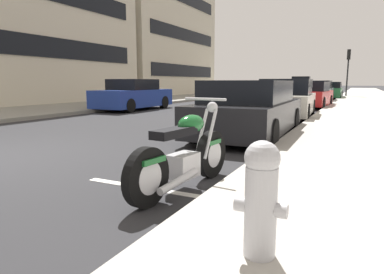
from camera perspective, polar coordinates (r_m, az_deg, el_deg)
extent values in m
cube|color=#ADA89E|center=(15.52, 28.86, 3.47)|extent=(120.00, 4.40, 0.14)
cube|color=gray|center=(20.13, -13.66, 5.43)|extent=(120.00, 5.00, 0.14)
cube|color=silver|center=(4.27, -5.46, -8.89)|extent=(0.12, 2.20, 0.01)
cylinder|color=black|center=(4.76, 3.25, -2.91)|extent=(0.67, 0.19, 0.66)
cylinder|color=silver|center=(4.76, 3.25, -2.91)|extent=(0.37, 0.16, 0.36)
cylinder|color=black|center=(3.65, -7.69, -6.78)|extent=(0.67, 0.19, 0.66)
cylinder|color=silver|center=(3.65, -7.69, -6.78)|extent=(0.37, 0.16, 0.36)
cube|color=silver|center=(4.19, -1.48, -4.83)|extent=(0.43, 0.31, 0.30)
cube|color=black|center=(3.96, -2.97, 0.78)|extent=(0.70, 0.30, 0.10)
ellipsoid|color=#196028|center=(4.24, -0.13, 2.19)|extent=(0.50, 0.29, 0.24)
cube|color=#196028|center=(3.64, -7.24, -3.86)|extent=(0.38, 0.22, 0.06)
cube|color=#196028|center=(4.71, 3.15, -0.80)|extent=(0.34, 0.20, 0.06)
cylinder|color=silver|center=(4.61, 1.62, 0.68)|extent=(0.34, 0.08, 0.65)
cylinder|color=silver|center=(4.54, 3.14, 0.54)|extent=(0.34, 0.08, 0.65)
cylinder|color=silver|center=(4.50, 2.21, 6.42)|extent=(0.11, 0.62, 0.04)
sphere|color=silver|center=(4.68, 3.45, 5.05)|extent=(0.15, 0.15, 0.15)
cylinder|color=silver|center=(3.90, -2.26, -7.41)|extent=(0.71, 0.17, 0.16)
cube|color=black|center=(8.53, 9.78, 3.58)|extent=(4.57, 1.93, 0.69)
cube|color=black|center=(8.29, 9.52, 7.60)|extent=(2.56, 1.75, 0.51)
cylinder|color=black|center=(10.21, 7.41, 3.46)|extent=(0.62, 0.23, 0.62)
cylinder|color=black|center=(9.84, 16.79, 2.92)|extent=(0.62, 0.23, 0.62)
cylinder|color=black|center=(7.43, 0.40, 1.37)|extent=(0.62, 0.23, 0.62)
cylinder|color=black|center=(6.91, 13.19, 0.52)|extent=(0.62, 0.23, 0.62)
cube|color=beige|center=(13.43, 15.62, 5.46)|extent=(4.27, 2.06, 0.71)
cube|color=black|center=(13.38, 15.73, 8.19)|extent=(2.19, 1.80, 0.57)
cylinder|color=black|center=(14.93, 13.09, 5.12)|extent=(0.63, 0.25, 0.62)
cylinder|color=black|center=(14.74, 19.56, 4.77)|extent=(0.63, 0.25, 0.62)
cylinder|color=black|center=(12.24, 10.80, 4.32)|extent=(0.63, 0.25, 0.62)
cylinder|color=black|center=(11.99, 18.69, 3.90)|extent=(0.63, 0.25, 0.62)
cube|color=#AD1919|center=(18.88, 19.38, 6.28)|extent=(4.10, 1.93, 0.71)
cube|color=black|center=(18.67, 19.37, 8.08)|extent=(2.12, 1.69, 0.48)
cylinder|color=black|center=(20.33, 17.82, 5.96)|extent=(0.63, 0.25, 0.62)
cylinder|color=black|center=(20.08, 22.20, 5.68)|extent=(0.63, 0.25, 0.62)
cylinder|color=black|center=(17.74, 16.11, 5.62)|extent=(0.63, 0.25, 0.62)
cylinder|color=black|center=(17.46, 21.11, 5.31)|extent=(0.63, 0.25, 0.62)
cube|color=#4C515B|center=(24.53, 20.45, 6.85)|extent=(4.37, 1.73, 0.76)
cube|color=black|center=(24.45, 20.52, 8.32)|extent=(2.43, 1.59, 0.50)
cylinder|color=black|center=(26.06, 19.03, 6.53)|extent=(0.62, 0.22, 0.62)
cylinder|color=black|center=(25.91, 22.48, 6.32)|extent=(0.62, 0.22, 0.62)
cylinder|color=black|center=(23.20, 18.13, 6.30)|extent=(0.62, 0.22, 0.62)
cylinder|color=black|center=(23.03, 22.00, 6.07)|extent=(0.62, 0.22, 0.62)
cube|color=#236638|center=(29.51, 22.21, 7.01)|extent=(4.50, 1.79, 0.70)
cube|color=black|center=(29.25, 22.24, 8.15)|extent=(2.51, 1.64, 0.48)
cylinder|color=black|center=(31.05, 20.88, 6.80)|extent=(0.62, 0.22, 0.62)
cylinder|color=black|center=(30.95, 23.86, 6.61)|extent=(0.62, 0.22, 0.62)
cylinder|color=black|center=(28.10, 20.33, 6.63)|extent=(0.62, 0.22, 0.62)
cylinder|color=black|center=(27.99, 23.63, 6.42)|extent=(0.62, 0.22, 0.62)
cube|color=#B7B7BC|center=(41.26, 19.14, 7.95)|extent=(2.24, 5.16, 0.91)
cube|color=black|center=(41.33, 17.93, 9.17)|extent=(1.93, 2.03, 0.75)
cylinder|color=black|center=(40.55, 16.60, 7.56)|extent=(0.31, 0.77, 0.76)
cylinder|color=black|center=(42.27, 16.85, 7.60)|extent=(0.31, 0.77, 0.76)
cylinder|color=black|center=(40.33, 21.49, 7.30)|extent=(0.31, 0.77, 0.76)
cylinder|color=black|center=(42.06, 21.55, 7.35)|extent=(0.31, 0.77, 0.76)
cube|color=navy|center=(16.67, -9.87, 6.49)|extent=(4.36, 1.87, 0.80)
cube|color=black|center=(16.65, -9.92, 8.73)|extent=(2.05, 1.71, 0.50)
cylinder|color=black|center=(15.03, -10.49, 5.23)|extent=(0.62, 0.22, 0.62)
cylinder|color=black|center=(16.10, -15.31, 5.31)|extent=(0.62, 0.22, 0.62)
cylinder|color=black|center=(17.40, -4.79, 5.88)|extent=(0.62, 0.22, 0.62)
cylinder|color=black|center=(18.33, -9.32, 5.97)|extent=(0.62, 0.22, 0.62)
cylinder|color=#B7B7BC|center=(2.41, 11.47, -12.29)|extent=(0.22, 0.22, 0.63)
sphere|color=#B7B7BC|center=(2.30, 11.77, -3.53)|extent=(0.24, 0.24, 0.24)
cylinder|color=#B7B7BC|center=(2.43, 8.24, -11.18)|extent=(0.10, 0.08, 0.10)
cylinder|color=#B7B7BC|center=(2.37, 14.84, -11.97)|extent=(0.10, 0.08, 0.10)
cylinder|color=black|center=(32.50, 24.77, 9.81)|extent=(0.12, 0.12, 3.93)
cube|color=black|center=(32.57, 24.96, 12.51)|extent=(0.28, 0.28, 0.85)
sphere|color=red|center=(32.74, 24.99, 12.91)|extent=(0.14, 0.14, 0.14)
sphere|color=gold|center=(32.72, 24.96, 12.46)|extent=(0.14, 0.14, 0.14)
sphere|color=green|center=(32.70, 24.93, 12.01)|extent=(0.14, 0.14, 0.14)
cube|color=black|center=(20.53, -22.10, 13.78)|extent=(12.91, 0.06, 1.10)
cube|color=beige|center=(36.39, -9.58, 15.58)|extent=(14.53, 11.60, 10.80)
cube|color=black|center=(33.15, -1.05, 11.09)|extent=(12.20, 0.06, 1.10)
cube|color=black|center=(33.42, -1.07, 16.84)|extent=(12.20, 0.06, 1.10)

